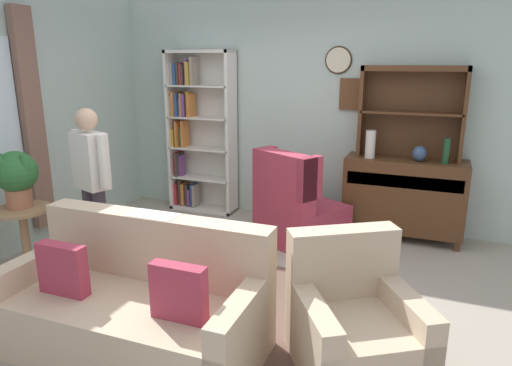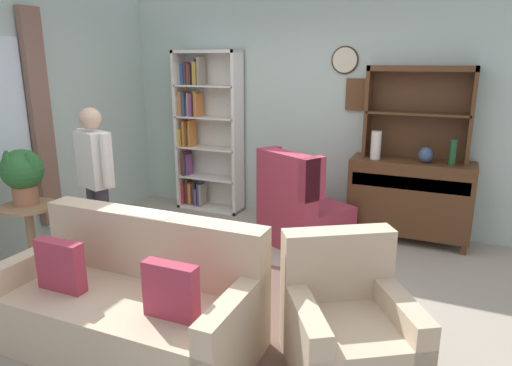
{
  "view_description": "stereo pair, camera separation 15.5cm",
  "coord_description": "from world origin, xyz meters",
  "px_view_note": "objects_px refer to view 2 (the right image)",
  "views": [
    {
      "loc": [
        1.51,
        -3.31,
        1.97
      ],
      "look_at": [
        0.1,
        0.2,
        0.95
      ],
      "focal_mm": 31.95,
      "sensor_mm": 36.0,
      "label": 1
    },
    {
      "loc": [
        1.65,
        -3.25,
        1.97
      ],
      "look_at": [
        0.1,
        0.2,
        0.95
      ],
      "focal_mm": 31.95,
      "sensor_mm": 36.0,
      "label": 2
    }
  ],
  "objects_px": {
    "couch_floral": "(133,304)",
    "armchair_floral": "(347,330)",
    "bookshelf": "(204,131)",
    "vase_tall": "(376,145)",
    "person_reading": "(96,177)",
    "vase_round": "(426,155)",
    "wingback_chair": "(300,210)",
    "potted_plant_large": "(22,172)",
    "sideboard": "(409,197)",
    "plant_stand": "(31,229)",
    "bottle_wine": "(453,152)",
    "sideboard_hutch": "(419,100)"
  },
  "relations": [
    {
      "from": "couch_floral",
      "to": "armchair_floral",
      "type": "xyz_separation_m",
      "value": [
        1.44,
        0.34,
        -0.02
      ]
    },
    {
      "from": "bookshelf",
      "to": "vase_tall",
      "type": "bearing_deg",
      "value": -4.16
    },
    {
      "from": "person_reading",
      "to": "bookshelf",
      "type": "bearing_deg",
      "value": 90.28
    },
    {
      "from": "vase_round",
      "to": "wingback_chair",
      "type": "distance_m",
      "value": 1.45
    },
    {
      "from": "bookshelf",
      "to": "person_reading",
      "type": "bearing_deg",
      "value": -89.72
    },
    {
      "from": "wingback_chair",
      "to": "potted_plant_large",
      "type": "xyz_separation_m",
      "value": [
        -2.2,
        -1.64,
        0.57
      ]
    },
    {
      "from": "vase_tall",
      "to": "couch_floral",
      "type": "xyz_separation_m",
      "value": [
        -1.15,
        -2.77,
        -0.76
      ]
    },
    {
      "from": "bookshelf",
      "to": "sideboard",
      "type": "height_order",
      "value": "bookshelf"
    },
    {
      "from": "wingback_chair",
      "to": "plant_stand",
      "type": "height_order",
      "value": "wingback_chair"
    },
    {
      "from": "vase_tall",
      "to": "potted_plant_large",
      "type": "distance_m",
      "value": 3.6
    },
    {
      "from": "sideboard",
      "to": "vase_tall",
      "type": "relative_size",
      "value": 4.23
    },
    {
      "from": "bottle_wine",
      "to": "couch_floral",
      "type": "height_order",
      "value": "bottle_wine"
    },
    {
      "from": "sideboard",
      "to": "vase_round",
      "type": "bearing_deg",
      "value": -27.17
    },
    {
      "from": "couch_floral",
      "to": "plant_stand",
      "type": "distance_m",
      "value": 1.81
    },
    {
      "from": "vase_tall",
      "to": "armchair_floral",
      "type": "xyz_separation_m",
      "value": [
        0.29,
        -2.43,
        -0.78
      ]
    },
    {
      "from": "person_reading",
      "to": "vase_round",
      "type": "bearing_deg",
      "value": 34.0
    },
    {
      "from": "vase_round",
      "to": "person_reading",
      "type": "height_order",
      "value": "person_reading"
    },
    {
      "from": "sideboard",
      "to": "sideboard_hutch",
      "type": "height_order",
      "value": "sideboard_hutch"
    },
    {
      "from": "wingback_chair",
      "to": "bottle_wine",
      "type": "bearing_deg",
      "value": 18.64
    },
    {
      "from": "couch_floral",
      "to": "potted_plant_large",
      "type": "height_order",
      "value": "potted_plant_large"
    },
    {
      "from": "armchair_floral",
      "to": "potted_plant_large",
      "type": "xyz_separation_m",
      "value": [
        -3.18,
        0.28,
        0.67
      ]
    },
    {
      "from": "sideboard_hutch",
      "to": "bottle_wine",
      "type": "height_order",
      "value": "sideboard_hutch"
    },
    {
      "from": "wingback_chair",
      "to": "armchair_floral",
      "type": "bearing_deg",
      "value": -63.07
    },
    {
      "from": "bookshelf",
      "to": "armchair_floral",
      "type": "bearing_deg",
      "value": -45.31
    },
    {
      "from": "plant_stand",
      "to": "armchair_floral",
      "type": "bearing_deg",
      "value": -4.78
    },
    {
      "from": "couch_floral",
      "to": "armchair_floral",
      "type": "height_order",
      "value": "couch_floral"
    },
    {
      "from": "vase_tall",
      "to": "wingback_chair",
      "type": "xyz_separation_m",
      "value": [
        -0.68,
        -0.5,
        -0.69
      ]
    },
    {
      "from": "wingback_chair",
      "to": "plant_stand",
      "type": "bearing_deg",
      "value": -142.56
    },
    {
      "from": "vase_round",
      "to": "sideboard_hutch",
      "type": "bearing_deg",
      "value": 126.48
    },
    {
      "from": "bottle_wine",
      "to": "plant_stand",
      "type": "height_order",
      "value": "bottle_wine"
    },
    {
      "from": "bottle_wine",
      "to": "potted_plant_large",
      "type": "height_order",
      "value": "bottle_wine"
    },
    {
      "from": "sideboard_hutch",
      "to": "couch_floral",
      "type": "distance_m",
      "value": 3.56
    },
    {
      "from": "bottle_wine",
      "to": "vase_tall",
      "type": "bearing_deg",
      "value": 179.34
    },
    {
      "from": "bottle_wine",
      "to": "plant_stand",
      "type": "distance_m",
      "value": 4.28
    },
    {
      "from": "plant_stand",
      "to": "potted_plant_large",
      "type": "bearing_deg",
      "value": 149.52
    },
    {
      "from": "vase_tall",
      "to": "vase_round",
      "type": "relative_size",
      "value": 1.81
    },
    {
      "from": "wingback_chair",
      "to": "potted_plant_large",
      "type": "height_order",
      "value": "potted_plant_large"
    },
    {
      "from": "couch_floral",
      "to": "vase_round",
      "type": "bearing_deg",
      "value": 59.01
    },
    {
      "from": "sideboard",
      "to": "couch_floral",
      "type": "distance_m",
      "value": 3.25
    },
    {
      "from": "bottle_wine",
      "to": "couch_floral",
      "type": "distance_m",
      "value": 3.45
    },
    {
      "from": "vase_tall",
      "to": "plant_stand",
      "type": "distance_m",
      "value": 3.65
    },
    {
      "from": "bottle_wine",
      "to": "person_reading",
      "type": "distance_m",
      "value": 3.56
    },
    {
      "from": "vase_round",
      "to": "plant_stand",
      "type": "xyz_separation_m",
      "value": [
        -3.37,
        -2.18,
        -0.61
      ]
    },
    {
      "from": "vase_round",
      "to": "couch_floral",
      "type": "height_order",
      "value": "vase_round"
    },
    {
      "from": "bookshelf",
      "to": "sideboard_hutch",
      "type": "bearing_deg",
      "value": 0.52
    },
    {
      "from": "bottle_wine",
      "to": "vase_round",
      "type": "bearing_deg",
      "value": 175.05
    },
    {
      "from": "vase_round",
      "to": "potted_plant_large",
      "type": "relative_size",
      "value": 0.32
    },
    {
      "from": "vase_tall",
      "to": "couch_floral",
      "type": "height_order",
      "value": "vase_tall"
    },
    {
      "from": "sideboard_hutch",
      "to": "armchair_floral",
      "type": "bearing_deg",
      "value": -92.12
    },
    {
      "from": "bookshelf",
      "to": "sideboard",
      "type": "relative_size",
      "value": 1.62
    }
  ]
}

